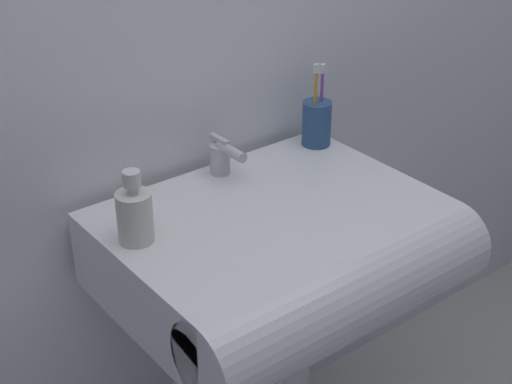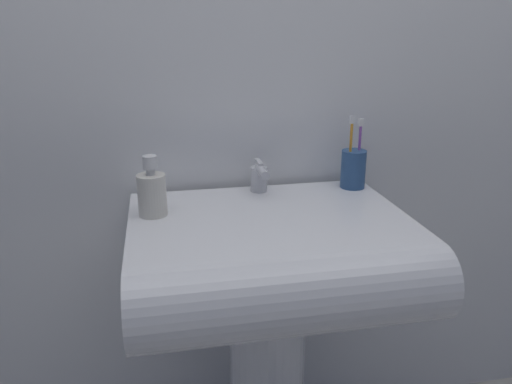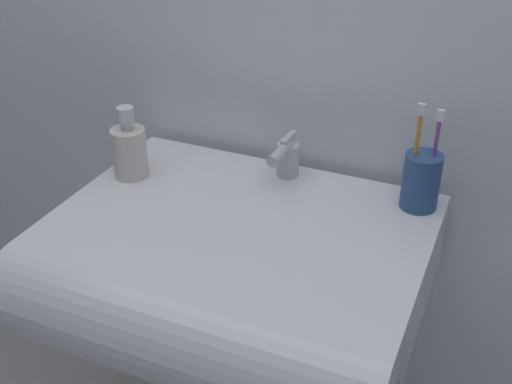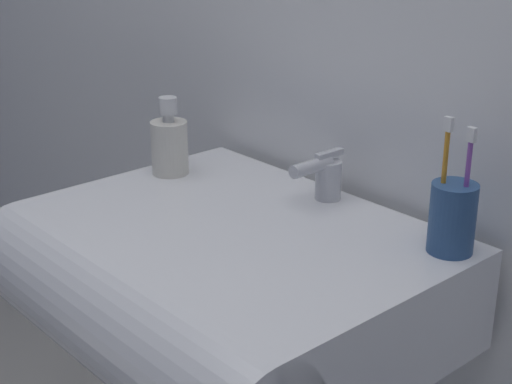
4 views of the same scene
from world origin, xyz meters
TOP-DOWN VIEW (x-y plane):
  - sink_basin at (0.00, -0.06)m, footprint 0.63×0.52m
  - faucet at (0.01, 0.17)m, footprint 0.04×0.11m
  - toothbrush_cup at (0.27, 0.16)m, footprint 0.07×0.07m
  - soap_bottle at (-0.26, 0.06)m, footprint 0.07×0.07m

SIDE VIEW (x-z plane):
  - sink_basin at x=0.00m, z-range 0.63..0.79m
  - faucet at x=0.01m, z-range 0.79..0.88m
  - toothbrush_cup at x=0.27m, z-range 0.75..0.95m
  - soap_bottle at x=-0.26m, z-range 0.78..0.92m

